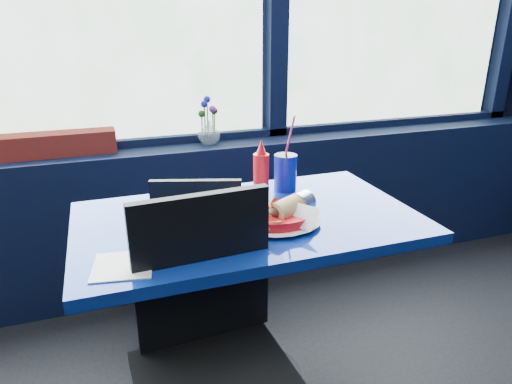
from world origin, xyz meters
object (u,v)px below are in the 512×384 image
object	(u,v)px
planter_box	(57,144)
chair_near_back	(187,251)
soda_cup	(285,172)
near_table	(248,262)
ketchup_bottle	(261,172)
food_basket	(281,216)
chair_near_front	(212,342)
flower_vase	(209,130)

from	to	relation	value
planter_box	chair_near_back	bearing A→B (deg)	-49.82
soda_cup	chair_near_back	bearing A→B (deg)	164.01
chair_near_back	soda_cup	distance (m)	0.55
near_table	chair_near_back	distance (m)	0.38
near_table	ketchup_bottle	xyz separation A→B (m)	(0.11, 0.18, 0.28)
chair_near_back	soda_cup	world-z (taller)	soda_cup
food_basket	near_table	bearing A→B (deg)	124.63
planter_box	soda_cup	bearing A→B (deg)	-38.22
chair_near_front	food_basket	distance (m)	0.47
near_table	food_basket	distance (m)	0.25
food_basket	chair_near_back	bearing A→B (deg)	116.58
chair_near_back	planter_box	distance (m)	0.84
chair_near_back	ketchup_bottle	distance (m)	0.49
chair_near_front	food_basket	xyz separation A→B (m)	(0.31, 0.27, 0.24)
flower_vase	ketchup_bottle	distance (m)	0.69
chair_near_back	flower_vase	size ratio (longest dim) A/B	3.35
planter_box	flower_vase	world-z (taller)	flower_vase
soda_cup	planter_box	bearing A→B (deg)	142.72
ketchup_bottle	soda_cup	world-z (taller)	soda_cup
ketchup_bottle	chair_near_front	bearing A→B (deg)	-122.05
chair_near_front	flower_vase	bearing A→B (deg)	72.85
soda_cup	ketchup_bottle	bearing A→B (deg)	-162.39
chair_near_back	ketchup_bottle	world-z (taller)	ketchup_bottle
chair_near_front	flower_vase	size ratio (longest dim) A/B	3.86
near_table	planter_box	xyz separation A→B (m)	(-0.67, 0.90, 0.29)
flower_vase	soda_cup	bearing A→B (deg)	-76.07
chair_near_front	ketchup_bottle	size ratio (longest dim) A/B	4.15
flower_vase	food_basket	distance (m)	0.97
food_basket	ketchup_bottle	world-z (taller)	ketchup_bottle
flower_vase	food_basket	world-z (taller)	flower_vase
near_table	planter_box	distance (m)	1.16
chair_near_front	chair_near_back	xyz separation A→B (m)	(0.06, 0.70, -0.07)
chair_near_front	planter_box	distance (m)	1.38
planter_box	ketchup_bottle	bearing A→B (deg)	-43.73
near_table	chair_near_back	size ratio (longest dim) A/B	1.45
chair_near_front	planter_box	xyz separation A→B (m)	(-0.44, 1.27, 0.31)
food_basket	soda_cup	world-z (taller)	soda_cup
near_table	flower_vase	xyz separation A→B (m)	(0.07, 0.86, 0.31)
planter_box	food_basket	world-z (taller)	planter_box
flower_vase	planter_box	bearing A→B (deg)	177.21
near_table	flower_vase	distance (m)	0.92
ketchup_bottle	food_basket	bearing A→B (deg)	-96.14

